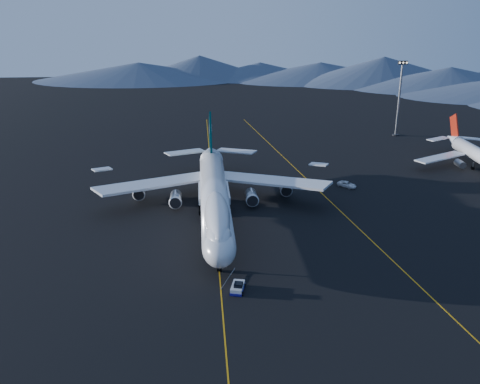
{
  "coord_description": "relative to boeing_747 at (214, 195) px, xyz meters",
  "views": [
    {
      "loc": [
        -2.99,
        -118.11,
        49.64
      ],
      "look_at": [
        6.15,
        1.23,
        6.0
      ],
      "focal_mm": 40.0,
      "sensor_mm": 36.0,
      "label": 1
    }
  ],
  "objects": [
    {
      "name": "taxiway_line_side",
      "position": [
        30.0,
        9.97,
        -5.8
      ],
      "size": [
        28.08,
        198.09,
        0.01
      ],
      "primitive_type": "cube",
      "rotation": [
        0.0,
        0.0,
        0.14
      ],
      "color": "orange",
      "rests_on": "ground"
    },
    {
      "name": "boeing_747",
      "position": [
        0.0,
        0.0,
        0.0
      ],
      "size": [
        59.62,
        72.43,
        19.37
      ],
      "color": "silver",
      "rests_on": "ground"
    },
    {
      "name": "taxiway_line_main",
      "position": [
        -0.0,
        -0.03,
        -5.8
      ],
      "size": [
        0.25,
        220.0,
        0.01
      ],
      "primitive_type": "cube",
      "color": "orange",
      "rests_on": "ground"
    },
    {
      "name": "ground",
      "position": [
        -0.0,
        -0.03,
        -5.81
      ],
      "size": [
        500.0,
        500.0,
        0.0
      ],
      "primitive_type": "plane",
      "color": "black",
      "rests_on": "ground"
    },
    {
      "name": "pushback_tug",
      "position": [
        3.0,
        -34.14,
        -5.22
      ],
      "size": [
        3.24,
        4.7,
        1.87
      ],
      "rotation": [
        0.0,
        0.0,
        -0.24
      ],
      "color": "silver",
      "rests_on": "ground"
    },
    {
      "name": "service_van",
      "position": [
        37.42,
        19.39,
        -5.06
      ],
      "size": [
        5.43,
        5.79,
        1.51
      ],
      "primitive_type": "imported",
      "rotation": [
        0.0,
        0.0,
        0.7
      ],
      "color": "white",
      "rests_on": "ground"
    },
    {
      "name": "floodlight_mast",
      "position": [
        71.64,
        76.25,
        8.34
      ],
      "size": [
        3.45,
        2.59,
        27.93
      ],
      "rotation": [
        0.0,
        0.0,
        0.18
      ],
      "color": "black",
      "rests_on": "ground"
    }
  ]
}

